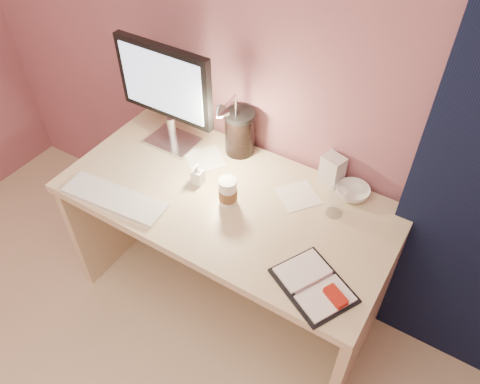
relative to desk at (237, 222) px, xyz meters
The scene contains 13 objects.
desk is the anchor object (origin of this frame).
monitor 0.67m from the desk, 167.08° to the left, with size 0.47×0.17×0.50m.
keyboard 0.56m from the desk, 139.12° to the right, with size 0.45×0.13×0.02m, color white.
planner 0.62m from the desk, 29.58° to the right, with size 0.34×0.31×0.04m.
paper_b 0.35m from the desk, 19.27° to the left, with size 0.15×0.15×0.00m, color silver.
paper_c 0.32m from the desk, 160.99° to the left, with size 0.16×0.16×0.00m, color silver.
coffee_cup 0.30m from the desk, 77.78° to the right, with size 0.08×0.08×0.12m.
clear_cup 0.51m from the desk, 10.42° to the left, with size 0.07×0.07×0.12m, color white.
bowl 0.54m from the desk, 25.22° to the left, with size 0.14×0.14×0.04m, color silver.
lotion_bottle 0.32m from the desk, 156.28° to the right, with size 0.05×0.05×0.10m, color white.
dark_jar 0.40m from the desk, 118.56° to the left, with size 0.13×0.13×0.19m, color black.
product_box 0.50m from the desk, 36.50° to the left, with size 0.09×0.07×0.13m, color silver.
desk_lamp 0.46m from the desk, 141.36° to the left, with size 0.08×0.21×0.33m.
Camera 1 is at (0.77, 0.25, 2.11)m, focal length 35.00 mm.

